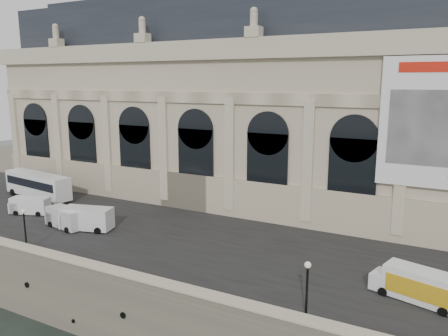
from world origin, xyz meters
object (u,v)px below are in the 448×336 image
(bus_left, at_px, (38,185))
(van_c, at_px, (64,218))
(van_b, at_px, (85,218))
(lamp_right, at_px, (307,293))
(van_a, at_px, (28,206))
(box_truck, at_px, (416,285))
(lamp_left, at_px, (25,230))

(bus_left, height_order, van_c, bus_left)
(van_b, bearing_deg, van_c, -168.48)
(lamp_right, bearing_deg, van_a, 168.03)
(van_b, xyz_separation_m, box_truck, (35.56, -0.22, -0.04))
(van_a, height_order, lamp_right, lamp_right)
(box_truck, height_order, lamp_right, lamp_right)
(bus_left, distance_m, van_c, 15.46)
(lamp_left, xyz_separation_m, lamp_right, (29.26, 0.27, 0.10))
(van_c, relative_size, lamp_right, 1.21)
(van_a, relative_size, box_truck, 0.78)
(lamp_left, bearing_deg, lamp_right, 0.53)
(van_a, distance_m, box_truck, 46.62)
(bus_left, distance_m, box_truck, 52.29)
(van_b, bearing_deg, bus_left, 156.83)
(van_a, relative_size, lamp_right, 1.15)
(box_truck, relative_size, lamp_right, 1.47)
(bus_left, height_order, lamp_right, lamp_right)
(van_a, bearing_deg, van_b, -5.69)
(bus_left, bearing_deg, lamp_left, -42.62)
(van_b, distance_m, van_c, 2.80)
(van_b, height_order, lamp_right, lamp_right)
(bus_left, relative_size, van_b, 2.02)
(van_a, bearing_deg, lamp_left, -39.35)
(van_c, xyz_separation_m, lamp_left, (2.35, -7.07, 1.00))
(van_b, bearing_deg, lamp_right, -14.31)
(van_a, xyz_separation_m, van_b, (11.04, -1.10, 0.23))
(van_a, bearing_deg, bus_left, 131.61)
(van_a, height_order, lamp_left, lamp_left)
(van_b, distance_m, lamp_left, 7.69)
(van_c, relative_size, lamp_left, 1.26)
(van_c, height_order, lamp_left, lamp_left)
(bus_left, xyz_separation_m, lamp_right, (45.11, -14.31, 0.23))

